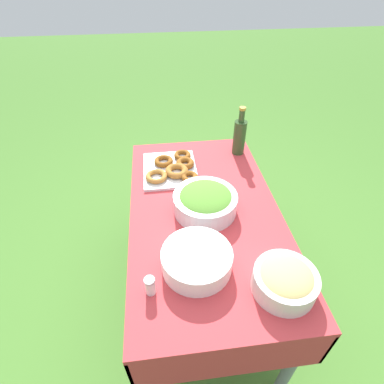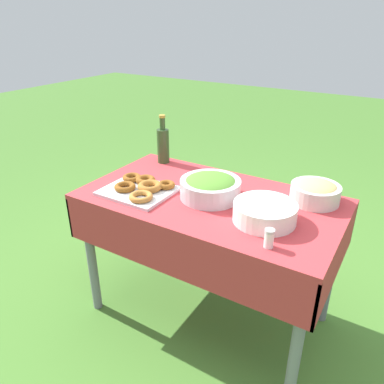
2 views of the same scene
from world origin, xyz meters
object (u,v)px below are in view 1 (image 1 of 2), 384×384
Objects in this scene: salad_bowl at (204,201)px; olive_oil_bottle at (240,136)px; pasta_bowl at (285,280)px; plate_stack at (197,260)px; donut_platter at (173,168)px.

salad_bowl is 1.03× the size of olive_oil_bottle.
olive_oil_bottle is (-0.47, 0.28, 0.06)m from salad_bowl.
salad_bowl is 0.50m from pasta_bowl.
pasta_bowl is 0.85× the size of plate_stack.
donut_platter is at bearing -175.84° from plate_stack.
donut_platter is at bearing -159.04° from salad_bowl.
plate_stack is (0.31, -0.08, -0.02)m from salad_bowl.
salad_bowl is 1.08× the size of plate_stack.
olive_oil_bottle is at bearing 149.38° from salad_bowl.
salad_bowl is at bearing 166.10° from plate_stack.
olive_oil_bottle is (-0.78, 0.36, 0.07)m from plate_stack.
plate_stack is at bearing -114.18° from pasta_bowl.
donut_platter is 0.44m from olive_oil_bottle.
salad_bowl reaches higher than pasta_bowl.
salad_bowl is 0.35m from donut_platter.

